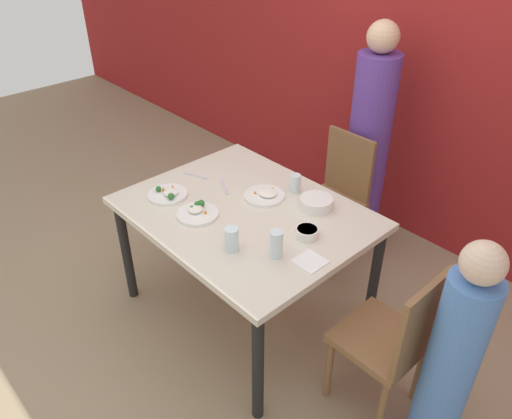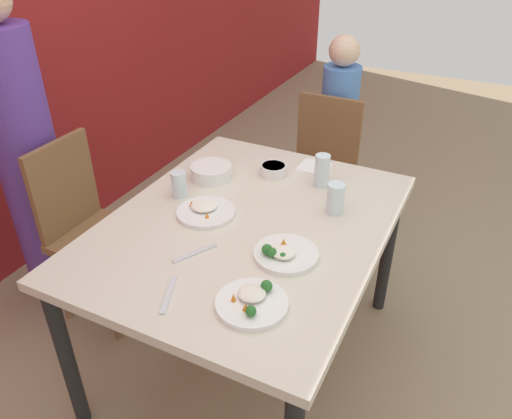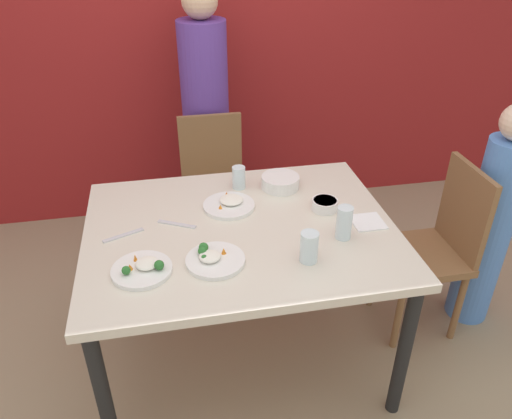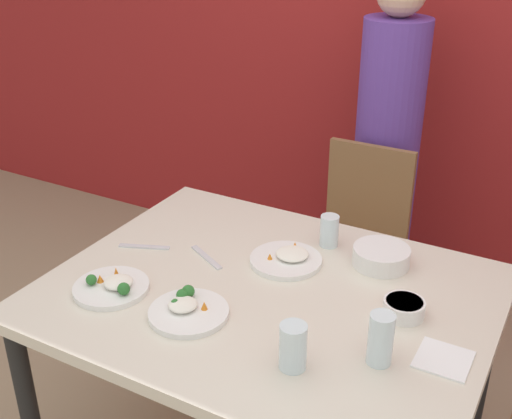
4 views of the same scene
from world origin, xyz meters
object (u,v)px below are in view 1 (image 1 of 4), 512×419
person_child (451,362)px  glass_water_tall (276,244)px  person_adult (368,147)px  bowl_curry (316,203)px  chair_adult_spot (336,194)px  plate_rice_adult (168,194)px  chair_child_spot (394,339)px

person_child → glass_water_tall: person_child is taller
person_adult → bowl_curry: person_adult is taller
person_adult → chair_adult_spot: bearing=-90.0°
person_adult → bowl_curry: bearing=-72.3°
plate_rice_adult → person_child: bearing=9.4°
chair_adult_spot → plate_rice_adult: 1.21m
chair_adult_spot → plate_rice_adult: size_ratio=3.95×
plate_rice_adult → glass_water_tall: bearing=5.1°
chair_child_spot → plate_rice_adult: 1.50m
person_adult → bowl_curry: (0.28, -0.87, 0.04)m
plate_rice_adult → glass_water_tall: glass_water_tall is taller
bowl_curry → plate_rice_adult: bearing=-140.7°
chair_adult_spot → person_child: bearing=-31.9°
person_adult → plate_rice_adult: (-0.40, -1.42, 0.02)m
chair_adult_spot → bowl_curry: (0.28, -0.55, 0.30)m
person_child → plate_rice_adult: size_ratio=5.24×
chair_adult_spot → chair_child_spot: 1.32m
person_child → bowl_curry: 1.10m
bowl_curry → plate_rice_adult: (-0.68, -0.55, -0.02)m
chair_adult_spot → person_child: person_child is taller
person_child → bowl_curry: person_child is taller
glass_water_tall → person_adult: bearing=107.9°
chair_child_spot → glass_water_tall: size_ratio=6.30×
chair_child_spot → plate_rice_adult: size_ratio=3.95×
person_child → person_adult: bearing=139.2°
plate_rice_adult → glass_water_tall: (0.84, 0.07, 0.06)m
chair_adult_spot → bowl_curry: chair_adult_spot is taller
chair_adult_spot → person_adult: size_ratio=0.57×
chair_child_spot → person_child: (0.28, -0.00, 0.08)m
chair_adult_spot → glass_water_tall: chair_adult_spot is taller
person_adult → glass_water_tall: (0.44, -1.35, 0.08)m
chair_adult_spot → glass_water_tall: bearing=-67.1°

